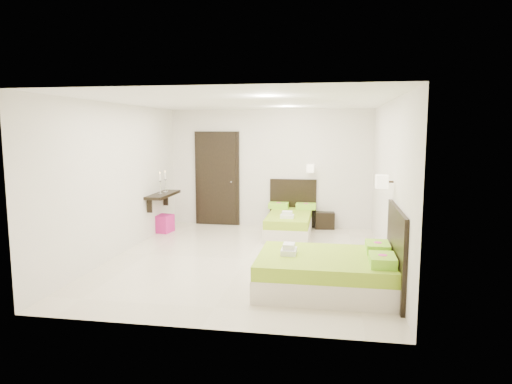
% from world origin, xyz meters
% --- Properties ---
extents(floor, '(5.50, 5.50, 0.00)m').
position_xyz_m(floor, '(0.00, 0.00, 0.00)').
color(floor, beige).
rests_on(floor, ground).
extents(bed_single, '(1.03, 1.72, 1.42)m').
position_xyz_m(bed_single, '(0.53, 1.98, 0.26)').
color(bed_single, beige).
rests_on(bed_single, ground).
extents(bed_double, '(1.84, 1.57, 1.52)m').
position_xyz_m(bed_double, '(1.41, -1.30, 0.28)').
color(bed_double, beige).
rests_on(bed_double, ground).
extents(nightstand, '(0.45, 0.41, 0.37)m').
position_xyz_m(nightstand, '(1.23, 2.69, 0.18)').
color(nightstand, black).
rests_on(nightstand, ground).
extents(ottoman, '(0.43, 0.43, 0.37)m').
position_xyz_m(ottoman, '(-2.15, 1.73, 0.18)').
color(ottoman, '#AB1668').
rests_on(ottoman, ground).
extents(door, '(1.02, 0.15, 2.14)m').
position_xyz_m(door, '(-1.20, 2.70, 1.05)').
color(door, black).
rests_on(door, ground).
extents(console_shelf, '(0.35, 1.20, 0.78)m').
position_xyz_m(console_shelf, '(-2.08, 1.60, 0.82)').
color(console_shelf, black).
rests_on(console_shelf, ground).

